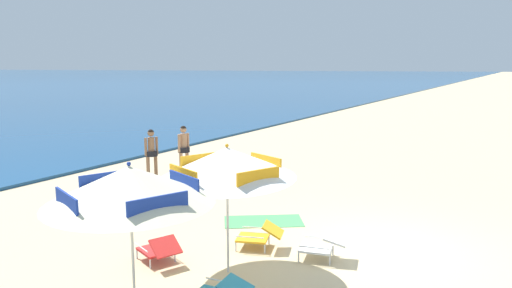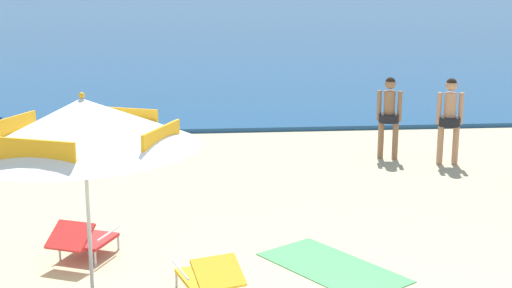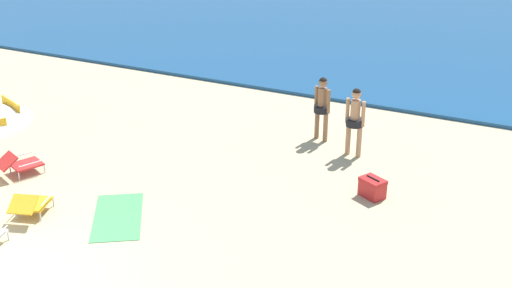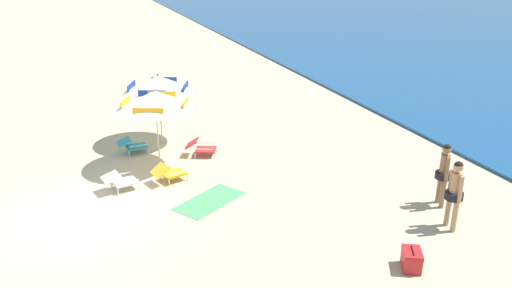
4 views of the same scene
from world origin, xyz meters
name	(u,v)px [view 3 (image 3 of 4)]	position (x,y,z in m)	size (l,w,h in m)	color
lounge_chair_under_umbrella	(30,204)	(-1.10, 2.19, 0.27)	(0.78, 1.01, 0.52)	gold
lounge_chair_beside_umbrella	(20,163)	(-2.62, 3.45, 0.27)	(0.84, 1.03, 0.53)	red
person_standing_near_shore	(355,117)	(3.49, 7.58, 0.94)	(0.48, 0.40, 1.62)	tan
person_standing_beside	(322,104)	(2.50, 8.11, 0.91)	(0.45, 0.39, 1.58)	#8C6042
cooler_box	(372,188)	(4.48, 5.83, 0.20)	(0.60, 0.54, 0.43)	red
beach_towel	(118,216)	(0.37, 2.90, 0.01)	(0.90, 1.80, 0.01)	#4C9E5B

